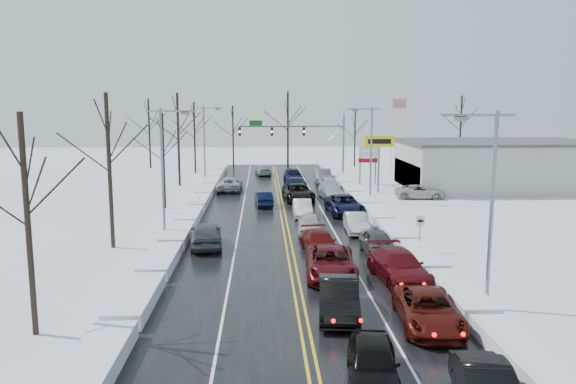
{
  "coord_description": "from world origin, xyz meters",
  "views": [
    {
      "loc": [
        -1.72,
        -42.13,
        9.3
      ],
      "look_at": [
        0.26,
        0.88,
        2.5
      ],
      "focal_mm": 35.0,
      "sensor_mm": 36.0,
      "label": 1
    }
  ],
  "objects_px": {
    "flagpole": "(393,130)",
    "tires_plus_sign": "(379,145)",
    "traffic_signal_mast": "(303,135)",
    "oncoming_car_0": "(264,206)",
    "queued_car_0": "(372,383)",
    "dealership_building": "(496,165)"
  },
  "relations": [
    {
      "from": "traffic_signal_mast",
      "to": "flagpole",
      "type": "relative_size",
      "value": 1.33
    },
    {
      "from": "tires_plus_sign",
      "to": "flagpole",
      "type": "distance_m",
      "value": 14.79
    },
    {
      "from": "tires_plus_sign",
      "to": "traffic_signal_mast",
      "type": "bearing_deg",
      "value": 120.46
    },
    {
      "from": "queued_car_0",
      "to": "traffic_signal_mast",
      "type": "bearing_deg",
      "value": 96.34
    },
    {
      "from": "dealership_building",
      "to": "oncoming_car_0",
      "type": "relative_size",
      "value": 4.96
    },
    {
      "from": "tires_plus_sign",
      "to": "queued_car_0",
      "type": "height_order",
      "value": "tires_plus_sign"
    },
    {
      "from": "traffic_signal_mast",
      "to": "tires_plus_sign",
      "type": "bearing_deg",
      "value": -59.54
    },
    {
      "from": "queued_car_0",
      "to": "flagpole",
      "type": "bearing_deg",
      "value": 84.37
    },
    {
      "from": "traffic_signal_mast",
      "to": "tires_plus_sign",
      "type": "relative_size",
      "value": 2.21
    },
    {
      "from": "oncoming_car_0",
      "to": "tires_plus_sign",
      "type": "bearing_deg",
      "value": -153.95
    },
    {
      "from": "tires_plus_sign",
      "to": "oncoming_car_0",
      "type": "relative_size",
      "value": 1.46
    },
    {
      "from": "tires_plus_sign",
      "to": "oncoming_car_0",
      "type": "distance_m",
      "value": 15.04
    },
    {
      "from": "queued_car_0",
      "to": "dealership_building",
      "type": "bearing_deg",
      "value": 70.65
    },
    {
      "from": "tires_plus_sign",
      "to": "flagpole",
      "type": "xyz_separation_m",
      "value": [
        4.67,
        14.01,
        0.93
      ]
    },
    {
      "from": "traffic_signal_mast",
      "to": "oncoming_car_0",
      "type": "height_order",
      "value": "traffic_signal_mast"
    },
    {
      "from": "traffic_signal_mast",
      "to": "queued_car_0",
      "type": "bearing_deg",
      "value": -91.65
    },
    {
      "from": "flagpole",
      "to": "dealership_building",
      "type": "xyz_separation_m",
      "value": [
        8.8,
        -12.0,
        -3.27
      ]
    },
    {
      "from": "dealership_building",
      "to": "queued_car_0",
      "type": "bearing_deg",
      "value": -117.34
    },
    {
      "from": "flagpole",
      "to": "tires_plus_sign",
      "type": "bearing_deg",
      "value": -108.44
    },
    {
      "from": "traffic_signal_mast",
      "to": "oncoming_car_0",
      "type": "xyz_separation_m",
      "value": [
        -5.06,
        -19.38,
        -5.48
      ]
    },
    {
      "from": "traffic_signal_mast",
      "to": "flagpole",
      "type": "height_order",
      "value": "flagpole"
    },
    {
      "from": "tires_plus_sign",
      "to": "oncoming_car_0",
      "type": "xyz_separation_m",
      "value": [
        -12.12,
        -7.38,
        -4.99
      ]
    }
  ]
}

